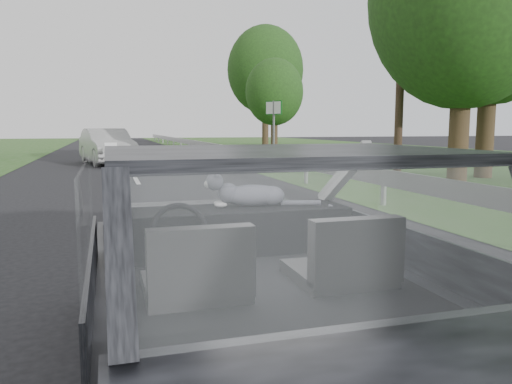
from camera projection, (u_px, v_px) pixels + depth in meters
subject_car at (259, 273)px, 2.83m from camera, size 1.80×4.00×1.45m
dashboard at (232, 230)px, 3.41m from camera, size 1.58×0.45×0.30m
driver_seat at (197, 265)px, 2.42m from camera, size 0.50×0.72×0.42m
passenger_seat at (346, 253)px, 2.65m from camera, size 0.50×0.72×0.42m
steering_wheel at (179, 232)px, 3.00m from camera, size 0.36×0.36×0.04m
cat at (253, 194)px, 3.46m from camera, size 0.60×0.26×0.26m
guardrail at (302, 163)px, 13.57m from camera, size 0.05×90.00×0.32m
other_car at (107, 146)px, 20.65m from camera, size 2.66×4.79×1.49m
highway_sign at (274, 130)px, 24.44m from camera, size 0.56×1.07×2.81m
utility_pole at (401, 49)px, 15.84m from camera, size 0.31×0.31×8.03m
tree_0 at (464, 43)px, 12.71m from camera, size 5.10×5.10×7.36m
tree_1 at (491, 42)px, 14.76m from camera, size 5.69×5.69×8.10m
tree_2 at (274, 105)px, 34.48m from camera, size 5.15×5.15×6.07m
tree_3 at (265, 87)px, 42.57m from camera, size 7.32×7.32×9.81m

